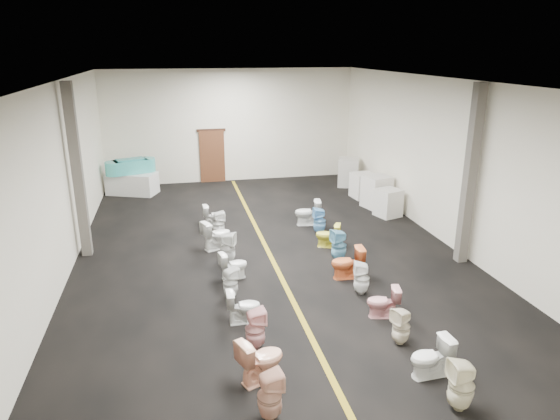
{
  "coord_description": "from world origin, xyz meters",
  "views": [
    {
      "loc": [
        -2.34,
        -12.13,
        5.25
      ],
      "look_at": [
        0.51,
        1.0,
        0.88
      ],
      "focal_mm": 32.0,
      "sensor_mm": 36.0,
      "label": 1
    }
  ],
  "objects_px": {
    "toilet_right_8": "(320,221)",
    "toilet_right_6": "(339,246)",
    "toilet_left_3": "(255,329)",
    "toilet_right_4": "(362,278)",
    "toilet_left_4": "(243,307)",
    "toilet_right_3": "(383,302)",
    "toilet_left_10": "(214,216)",
    "display_table": "(132,183)",
    "toilet_left_7": "(228,249)",
    "toilet_right_2": "(401,326)",
    "toilet_right_7": "(328,235)",
    "bathtub": "(131,166)",
    "toilet_left_9": "(219,224)",
    "toilet_left_1": "(270,396)",
    "toilet_left_2": "(261,359)",
    "toilet_left_8": "(217,235)",
    "appliance_crate_c": "(364,186)",
    "toilet_left_5": "(231,283)",
    "toilet_right_1": "(431,358)",
    "toilet_right_9": "(308,213)",
    "toilet_left_6": "(233,265)",
    "appliance_crate_d": "(348,172)",
    "toilet_right_5": "(347,263)",
    "toilet_right_0": "(461,385)",
    "appliance_crate_b": "(377,192)",
    "appliance_crate_a": "(388,203)"
  },
  "relations": [
    {
      "from": "bathtub",
      "to": "toilet_right_8",
      "type": "distance_m",
      "value": 8.0
    },
    {
      "from": "toilet_right_9",
      "to": "toilet_right_6",
      "type": "bearing_deg",
      "value": 10.36
    },
    {
      "from": "toilet_left_2",
      "to": "toilet_right_3",
      "type": "relative_size",
      "value": 1.2
    },
    {
      "from": "toilet_left_7",
      "to": "toilet_left_4",
      "type": "bearing_deg",
      "value": -157.46
    },
    {
      "from": "appliance_crate_c",
      "to": "toilet_left_10",
      "type": "relative_size",
      "value": 1.28
    },
    {
      "from": "toilet_left_1",
      "to": "toilet_right_9",
      "type": "height_order",
      "value": "toilet_left_1"
    },
    {
      "from": "toilet_left_3",
      "to": "toilet_left_8",
      "type": "xyz_separation_m",
      "value": [
        -0.23,
        4.95,
        0.01
      ]
    },
    {
      "from": "display_table",
      "to": "toilet_left_3",
      "type": "relative_size",
      "value": 2.22
    },
    {
      "from": "toilet_right_2",
      "to": "toilet_right_6",
      "type": "height_order",
      "value": "toilet_right_6"
    },
    {
      "from": "toilet_left_10",
      "to": "toilet_right_5",
      "type": "bearing_deg",
      "value": -150.37
    },
    {
      "from": "toilet_left_3",
      "to": "toilet_left_1",
      "type": "bearing_deg",
      "value": 171.36
    },
    {
      "from": "appliance_crate_a",
      "to": "toilet_right_2",
      "type": "relative_size",
      "value": 1.22
    },
    {
      "from": "toilet_left_4",
      "to": "toilet_left_10",
      "type": "relative_size",
      "value": 0.98
    },
    {
      "from": "bathtub",
      "to": "toilet_right_9",
      "type": "xyz_separation_m",
      "value": [
        5.53,
        -4.78,
        -0.67
      ]
    },
    {
      "from": "toilet_left_1",
      "to": "toilet_left_6",
      "type": "distance_m",
      "value": 4.86
    },
    {
      "from": "toilet_right_1",
      "to": "toilet_right_9",
      "type": "bearing_deg",
      "value": 177.05
    },
    {
      "from": "toilet_left_3",
      "to": "toilet_left_9",
      "type": "relative_size",
      "value": 1.06
    },
    {
      "from": "toilet_right_1",
      "to": "toilet_right_9",
      "type": "distance_m",
      "value": 7.71
    },
    {
      "from": "toilet_right_8",
      "to": "toilet_left_10",
      "type": "bearing_deg",
      "value": -109.23
    },
    {
      "from": "toilet_left_3",
      "to": "toilet_left_8",
      "type": "relative_size",
      "value": 0.99
    },
    {
      "from": "toilet_left_1",
      "to": "toilet_right_4",
      "type": "xyz_separation_m",
      "value": [
        2.76,
        3.45,
        -0.02
      ]
    },
    {
      "from": "toilet_left_8",
      "to": "appliance_crate_d",
      "type": "bearing_deg",
      "value": -68.02
    },
    {
      "from": "toilet_left_4",
      "to": "toilet_left_10",
      "type": "distance_m",
      "value": 5.77
    },
    {
      "from": "display_table",
      "to": "toilet_left_7",
      "type": "distance_m",
      "value": 7.73
    },
    {
      "from": "toilet_left_7",
      "to": "toilet_right_5",
      "type": "bearing_deg",
      "value": -94.85
    },
    {
      "from": "toilet_left_3",
      "to": "toilet_right_4",
      "type": "height_order",
      "value": "toilet_left_3"
    },
    {
      "from": "toilet_right_0",
      "to": "toilet_left_8",
      "type": "bearing_deg",
      "value": -154.49
    },
    {
      "from": "appliance_crate_a",
      "to": "bathtub",
      "type": "bearing_deg",
      "value": 151.63
    },
    {
      "from": "appliance_crate_b",
      "to": "toilet_left_5",
      "type": "distance_m",
      "value": 7.94
    },
    {
      "from": "appliance_crate_a",
      "to": "toilet_right_2",
      "type": "bearing_deg",
      "value": -112.11
    },
    {
      "from": "toilet_left_2",
      "to": "toilet_left_10",
      "type": "bearing_deg",
      "value": -21.43
    },
    {
      "from": "toilet_right_7",
      "to": "bathtub",
      "type": "bearing_deg",
      "value": -115.53
    },
    {
      "from": "appliance_crate_c",
      "to": "toilet_left_7",
      "type": "xyz_separation_m",
      "value": [
        -5.55,
        -4.89,
        -0.03
      ]
    },
    {
      "from": "toilet_left_7",
      "to": "toilet_right_1",
      "type": "height_order",
      "value": "toilet_left_7"
    },
    {
      "from": "toilet_left_3",
      "to": "toilet_left_5",
      "type": "distance_m",
      "value": 2.05
    },
    {
      "from": "display_table",
      "to": "appliance_crate_c",
      "type": "xyz_separation_m",
      "value": [
        8.32,
        -2.32,
        0.05
      ]
    },
    {
      "from": "toilet_right_8",
      "to": "toilet_right_6",
      "type": "bearing_deg",
      "value": 1.66
    },
    {
      "from": "toilet_left_4",
      "to": "toilet_right_3",
      "type": "xyz_separation_m",
      "value": [
        2.8,
        -0.4,
        -0.01
      ]
    },
    {
      "from": "appliance_crate_c",
      "to": "toilet_left_8",
      "type": "relative_size",
      "value": 1.11
    },
    {
      "from": "toilet_right_3",
      "to": "toilet_right_1",
      "type": "bearing_deg",
      "value": 11.92
    },
    {
      "from": "toilet_right_4",
      "to": "toilet_left_6",
      "type": "bearing_deg",
      "value": -101.41
    },
    {
      "from": "toilet_right_7",
      "to": "toilet_left_10",
      "type": "bearing_deg",
      "value": -104.2
    },
    {
      "from": "display_table",
      "to": "toilet_right_7",
      "type": "xyz_separation_m",
      "value": [
        5.6,
        -6.65,
        -0.05
      ]
    },
    {
      "from": "toilet_right_6",
      "to": "toilet_left_5",
      "type": "bearing_deg",
      "value": -72.48
    },
    {
      "from": "appliance_crate_c",
      "to": "toilet_left_8",
      "type": "xyz_separation_m",
      "value": [
        -5.73,
        -3.81,
        -0.04
      ]
    },
    {
      "from": "toilet_left_10",
      "to": "display_table",
      "type": "bearing_deg",
      "value": 28.72
    },
    {
      "from": "toilet_left_3",
      "to": "toilet_right_8",
      "type": "height_order",
      "value": "toilet_right_8"
    },
    {
      "from": "toilet_left_2",
      "to": "toilet_left_8",
      "type": "distance_m",
      "value": 5.87
    },
    {
      "from": "toilet_left_7",
      "to": "toilet_right_2",
      "type": "relative_size",
      "value": 1.15
    },
    {
      "from": "toilet_left_7",
      "to": "toilet_right_9",
      "type": "distance_m",
      "value": 3.68
    }
  ]
}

